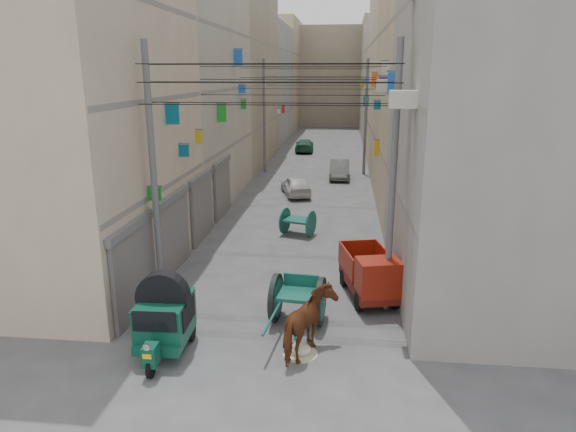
# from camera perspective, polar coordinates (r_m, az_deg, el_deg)

# --- Properties ---
(ground) EXTENTS (140.00, 140.00, 0.00)m
(ground) POSITION_cam_1_polar(r_m,az_deg,el_deg) (11.54, -6.39, -22.22)
(ground) COLOR #474749
(ground) RESTS_ON ground
(building_row_left) EXTENTS (8.00, 62.00, 14.00)m
(building_row_left) POSITION_cam_1_polar(r_m,az_deg,el_deg) (44.18, -7.25, 14.75)
(building_row_left) COLOR #C8B497
(building_row_left) RESTS_ON ground
(building_row_right) EXTENTS (8.00, 62.00, 14.00)m
(building_row_right) POSITION_cam_1_polar(r_m,az_deg,el_deg) (43.38, 14.47, 14.38)
(building_row_right) COLOR gray
(building_row_right) RESTS_ON ground
(end_cap_building) EXTENTS (22.00, 10.00, 13.00)m
(end_cap_building) POSITION_cam_1_polar(r_m,az_deg,el_deg) (74.89, 4.80, 15.17)
(end_cap_building) COLOR gray
(end_cap_building) RESTS_ON ground
(shutters_left) EXTENTS (0.18, 14.40, 2.88)m
(shutters_left) POSITION_cam_1_polar(r_m,az_deg,el_deg) (20.93, -10.86, -0.07)
(shutters_left) COLOR #4F4F54
(shutters_left) RESTS_ON ground
(signboards) EXTENTS (8.22, 40.52, 5.67)m
(signboards) POSITION_cam_1_polar(r_m,az_deg,el_deg) (30.81, 2.21, 8.87)
(signboards) COLOR silver
(signboards) RESTS_ON ground
(ac_units) EXTENTS (0.70, 6.55, 3.35)m
(ac_units) POSITION_cam_1_polar(r_m,az_deg,el_deg) (16.60, 11.90, 16.60)
(ac_units) COLOR beige
(ac_units) RESTS_ON ground
(utility_poles) EXTENTS (7.40, 22.20, 8.00)m
(utility_poles) POSITION_cam_1_polar(r_m,az_deg,el_deg) (26.13, 1.50, 8.91)
(utility_poles) COLOR #5C5B5E
(utility_poles) RESTS_ON ground
(overhead_cables) EXTENTS (7.40, 22.52, 1.12)m
(overhead_cables) POSITION_cam_1_polar(r_m,az_deg,el_deg) (23.36, 0.99, 14.92)
(overhead_cables) COLOR black
(overhead_cables) RESTS_ON ground
(auto_rickshaw) EXTENTS (1.43, 2.42, 1.68)m
(auto_rickshaw) POSITION_cam_1_polar(r_m,az_deg,el_deg) (13.88, -13.57, -10.79)
(auto_rickshaw) COLOR black
(auto_rickshaw) RESTS_ON ground
(tonga_cart) EXTENTS (1.62, 3.27, 1.43)m
(tonga_cart) POSITION_cam_1_polar(r_m,az_deg,el_deg) (15.06, 1.10, -9.17)
(tonga_cart) COLOR black
(tonga_cart) RESTS_ON ground
(mini_truck) EXTENTS (1.97, 3.17, 1.65)m
(mini_truck) POSITION_cam_1_polar(r_m,az_deg,el_deg) (16.55, 9.28, -6.84)
(mini_truck) COLOR black
(mini_truck) RESTS_ON ground
(second_cart) EXTENTS (1.65, 1.55, 1.19)m
(second_cart) POSITION_cam_1_polar(r_m,az_deg,el_deg) (22.99, 1.10, -0.60)
(second_cart) COLOR #125043
(second_cart) RESTS_ON ground
(feed_sack) EXTENTS (0.57, 0.46, 0.28)m
(feed_sack) POSITION_cam_1_polar(r_m,az_deg,el_deg) (13.75, 1.37, -14.58)
(feed_sack) COLOR beige
(feed_sack) RESTS_ON ground
(horse) EXTENTS (1.52, 2.22, 1.72)m
(horse) POSITION_cam_1_polar(r_m,az_deg,el_deg) (13.41, 2.34, -11.94)
(horse) COLOR #622E17
(horse) RESTS_ON ground
(distant_car_white) EXTENTS (2.29, 3.73, 1.19)m
(distant_car_white) POSITION_cam_1_polar(r_m,az_deg,el_deg) (30.55, 0.87, 3.42)
(distant_car_white) COLOR silver
(distant_car_white) RESTS_ON ground
(distant_car_grey) EXTENTS (1.33, 3.78, 1.24)m
(distant_car_grey) POSITION_cam_1_polar(r_m,az_deg,el_deg) (35.71, 5.74, 5.18)
(distant_car_grey) COLOR #515552
(distant_car_grey) RESTS_ON ground
(distant_car_green) EXTENTS (1.81, 4.09, 1.17)m
(distant_car_green) POSITION_cam_1_polar(r_m,az_deg,el_deg) (47.80, 1.84, 7.86)
(distant_car_green) COLOR #1E583E
(distant_car_green) RESTS_ON ground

